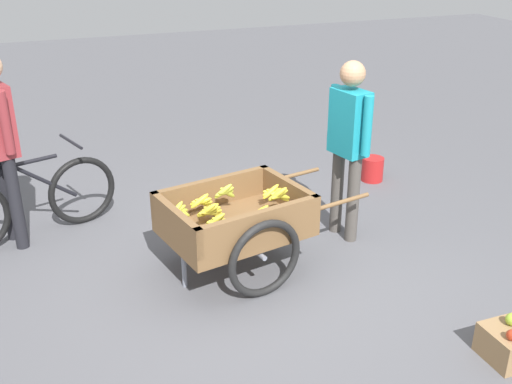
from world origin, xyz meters
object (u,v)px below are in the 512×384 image
(fruit_cart, at_px, (235,222))
(plastic_bucket, at_px, (372,169))
(vendor_person, at_px, (349,136))
(bicycle, at_px, (30,202))

(fruit_cart, relative_size, plastic_bucket, 6.66)
(vendor_person, height_order, bicycle, vendor_person)
(bicycle, height_order, plastic_bucket, bicycle)
(fruit_cart, xyz_separation_m, vendor_person, (-1.12, -0.23, 0.53))
(vendor_person, relative_size, plastic_bucket, 6.08)
(bicycle, distance_m, plastic_bucket, 3.60)
(vendor_person, bearing_deg, bicycle, -20.21)
(vendor_person, xyz_separation_m, bicycle, (2.66, -0.98, -0.61))
(fruit_cart, distance_m, bicycle, 1.95)
(fruit_cart, height_order, bicycle, bicycle)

